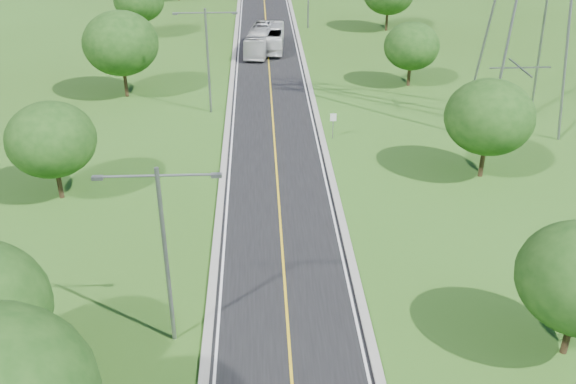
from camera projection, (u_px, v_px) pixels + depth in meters
name	position (u px, v px, depth m)	size (l,w,h in m)	color
ground	(269.00, 66.00, 76.25)	(260.00, 260.00, 0.00)	#2C4B15
road	(268.00, 51.00, 81.52)	(8.00, 150.00, 0.06)	black
curb_left	(234.00, 51.00, 81.30)	(0.50, 150.00, 0.22)	gray
curb_right	(301.00, 50.00, 81.66)	(0.50, 150.00, 0.22)	gray
speed_limit_sign	(333.00, 122.00, 56.33)	(0.55, 0.09, 2.40)	slate
streetlight_near_left	(164.00, 243.00, 30.92)	(5.90, 0.25, 10.00)	slate
streetlight_mid_left	(207.00, 52.00, 59.98)	(5.90, 0.25, 10.00)	slate
tree_lb	(51.00, 140.00, 45.20)	(6.30, 6.30, 7.33)	black
tree_lc	(121.00, 43.00, 64.18)	(7.56, 7.56, 8.79)	black
tree_ld	(139.00, 0.00, 85.52)	(6.72, 6.72, 7.82)	black
tree_rb	(489.00, 117.00, 48.17)	(6.72, 6.72, 7.82)	black
tree_rc	(412.00, 46.00, 67.79)	(5.88, 5.88, 6.84)	black
bus_outbound	(274.00, 38.00, 81.76)	(2.31, 9.87, 2.75)	silver
bus_inbound	(260.00, 40.00, 80.62)	(2.51, 10.75, 2.99)	silver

